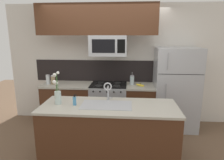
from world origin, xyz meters
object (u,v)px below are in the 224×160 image
object	(u,v)px
refrigerator	(175,89)
flower_vase	(57,94)
stove_range	(109,105)
storage_jar_medium	(53,80)
banana_bunch	(140,85)
dish_soap_bottle	(75,101)
storage_jar_tall	(48,79)
french_press	(132,80)
sink_faucet	(108,89)
microwave	(108,46)

from	to	relation	value
refrigerator	flower_vase	bearing A→B (deg)	-148.39
stove_range	storage_jar_medium	world-z (taller)	storage_jar_medium
banana_bunch	dish_soap_bottle	size ratio (longest dim) A/B	1.16
storage_jar_tall	storage_jar_medium	bearing A→B (deg)	4.36
dish_soap_bottle	french_press	bearing A→B (deg)	56.65
french_press	flower_vase	size ratio (longest dim) A/B	0.54
french_press	sink_faucet	xyz separation A→B (m)	(-0.40, -1.10, 0.10)
stove_range	dish_soap_bottle	distance (m)	1.44
stove_range	dish_soap_bottle	size ratio (longest dim) A/B	5.64
storage_jar_tall	french_press	size ratio (longest dim) A/B	0.76
microwave	flower_vase	xyz separation A→B (m)	(-0.66, -1.22, -0.66)
storage_jar_tall	storage_jar_medium	xyz separation A→B (m)	(0.11, 0.01, -0.01)
french_press	dish_soap_bottle	bearing A→B (deg)	-123.35
banana_bunch	storage_jar_medium	bearing A→B (deg)	178.89
microwave	storage_jar_tall	world-z (taller)	microwave
stove_range	sink_faucet	distance (m)	1.23
banana_bunch	dish_soap_bottle	bearing A→B (deg)	-130.74
microwave	storage_jar_medium	size ratio (longest dim) A/B	3.98
storage_jar_medium	refrigerator	bearing A→B (deg)	0.97
sink_faucet	dish_soap_bottle	xyz separation A→B (m)	(-0.48, -0.24, -0.13)
storage_jar_medium	flower_vase	xyz separation A→B (m)	(0.54, -1.22, 0.07)
refrigerator	dish_soap_bottle	size ratio (longest dim) A/B	10.31
stove_range	flower_vase	world-z (taller)	flower_vase
microwave	flower_vase	world-z (taller)	microwave
refrigerator	banana_bunch	bearing A→B (deg)	-173.75
storage_jar_tall	sink_faucet	distance (m)	1.73
dish_soap_bottle	sink_faucet	bearing A→B (deg)	26.57
storage_jar_medium	flower_vase	size ratio (longest dim) A/B	0.38
microwave	french_press	world-z (taller)	microwave
storage_jar_medium	sink_faucet	size ratio (longest dim) A/B	0.61
banana_bunch	sink_faucet	distance (m)	1.15
stove_range	refrigerator	distance (m)	1.45
sink_faucet	dish_soap_bottle	world-z (taller)	sink_faucet
banana_bunch	sink_faucet	size ratio (longest dim) A/B	0.62
french_press	storage_jar_medium	bearing A→B (deg)	-177.16
storage_jar_tall	banana_bunch	size ratio (longest dim) A/B	1.05
stove_range	storage_jar_tall	size ratio (longest dim) A/B	4.61
refrigerator	microwave	bearing A→B (deg)	-178.32
microwave	refrigerator	world-z (taller)	microwave
dish_soap_bottle	flower_vase	bearing A→B (deg)	172.34
dish_soap_bottle	refrigerator	bearing A→B (deg)	36.14
microwave	storage_jar_medium	bearing A→B (deg)	-179.86
refrigerator	sink_faucet	world-z (taller)	refrigerator
french_press	sink_faucet	world-z (taller)	sink_faucet
microwave	storage_jar_medium	distance (m)	1.40
refrigerator	storage_jar_tall	distance (m)	2.71
refrigerator	dish_soap_bottle	xyz separation A→B (m)	(-1.78, -1.30, 0.13)
sink_faucet	storage_jar_medium	bearing A→B (deg)	141.71
banana_bunch	refrigerator	bearing A→B (deg)	6.25
flower_vase	microwave	bearing A→B (deg)	61.67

